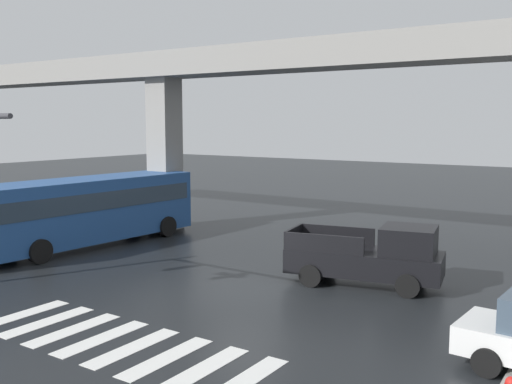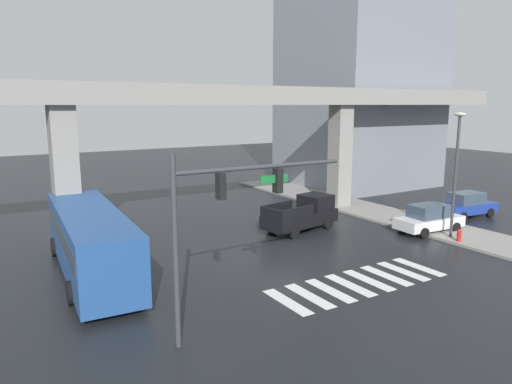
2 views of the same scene
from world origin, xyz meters
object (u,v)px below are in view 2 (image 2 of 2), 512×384
pickup_truck (303,214)px  sedan_blue (466,205)px  fire_hydrant (459,236)px  city_bus (90,238)px  sedan_white (429,219)px  street_lamp_near_corner (456,161)px  traffic_signal_mast (224,207)px

pickup_truck → sedan_blue: pickup_truck is taller
sedan_blue → fire_hydrant: 7.18m
city_bus → fire_hydrant: city_bus is taller
pickup_truck → sedan_white: (6.14, -4.44, -0.14)m
city_bus → street_lamp_near_corner: (18.91, -4.92, 2.83)m
fire_hydrant → city_bus: bearing=162.8°
pickup_truck → traffic_signal_mast: bearing=-138.1°
sedan_blue → city_bus: bearing=175.5°
street_lamp_near_corner → pickup_truck: bearing=134.2°
fire_hydrant → traffic_signal_mast: bearing=-171.5°
traffic_signal_mast → sedan_white: bearing=16.5°
city_bus → sedan_blue: (24.60, -1.95, -0.87)m
pickup_truck → city_bus: bearing=-174.7°
pickup_truck → traffic_signal_mast: (-10.39, -9.33, 3.40)m
traffic_signal_mast → fire_hydrant: (15.95, 2.38, -3.95)m
traffic_signal_mast → street_lamp_near_corner: street_lamp_near_corner is taller
sedan_white → traffic_signal_mast: size_ratio=0.68×
sedan_blue → fire_hydrant: sedan_blue is taller
city_bus → sedan_white: city_bus is taller
sedan_white → city_bus: bearing=170.4°
sedan_white → street_lamp_near_corner: bearing=-95.8°
sedan_blue → pickup_truck: bearing=164.8°
city_bus → sedan_white: (19.08, -3.23, -0.87)m
city_bus → sedan_blue: city_bus is taller
sedan_blue → fire_hydrant: (-6.09, -3.79, -0.42)m
sedan_white → pickup_truck: bearing=144.1°
pickup_truck → street_lamp_near_corner: (5.97, -6.13, 3.57)m
pickup_truck → street_lamp_near_corner: street_lamp_near_corner is taller
pickup_truck → fire_hydrant: size_ratio=6.32×
pickup_truck → sedan_white: size_ratio=1.22×
street_lamp_near_corner → fire_hydrant: bearing=-116.1°
fire_hydrant → pickup_truck: bearing=128.7°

